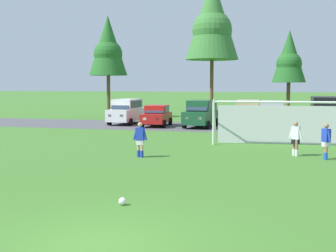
% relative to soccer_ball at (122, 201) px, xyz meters
% --- Properties ---
extents(ground_plane, '(400.00, 400.00, 0.00)m').
position_rel_soccer_ball_xyz_m(ground_plane, '(0.60, 11.90, -0.11)').
color(ground_plane, '#3D7028').
extents(parking_lot_strip, '(52.00, 8.40, 0.01)m').
position_rel_soccer_ball_xyz_m(parking_lot_strip, '(0.60, 24.31, -0.11)').
color(parking_lot_strip, '#4C4C51').
rests_on(parking_lot_strip, ground).
extents(soccer_ball, '(0.22, 0.22, 0.22)m').
position_rel_soccer_ball_xyz_m(soccer_ball, '(0.00, 0.00, 0.00)').
color(soccer_ball, white).
rests_on(soccer_ball, ground).
extents(soccer_goal, '(7.54, 2.49, 2.57)m').
position_rel_soccer_ball_xyz_m(soccer_goal, '(3.93, 14.62, 1.18)').
color(soccer_goal, white).
rests_on(soccer_goal, ground).
extents(player_striker_near, '(0.73, 0.24, 1.64)m').
position_rel_soccer_ball_xyz_m(player_striker_near, '(-2.23, 8.20, 0.71)').
color(player_striker_near, tan).
rests_on(player_striker_near, ground).
extents(player_midfield_center, '(0.67, 0.46, 1.64)m').
position_rel_soccer_ball_xyz_m(player_midfield_center, '(4.80, 10.51, 0.71)').
color(player_midfield_center, '#936B4C').
rests_on(player_midfield_center, ground).
extents(player_defender_far, '(0.41, 0.70, 1.64)m').
position_rel_soccer_ball_xyz_m(player_defender_far, '(6.12, 9.80, 0.71)').
color(player_defender_far, '#936B4C').
rests_on(player_defender_far, ground).
extents(parked_car_slot_far_left, '(2.25, 4.66, 2.16)m').
position_rel_soccer_ball_xyz_m(parked_car_slot_far_left, '(-9.15, 25.08, 1.00)').
color(parked_car_slot_far_left, silver).
rests_on(parked_car_slot_far_left, ground).
extents(parked_car_slot_left, '(2.26, 4.31, 1.72)m').
position_rel_soccer_ball_xyz_m(parked_car_slot_left, '(-6.04, 23.80, 0.77)').
color(parked_car_slot_left, red).
rests_on(parked_car_slot_left, ground).
extents(parked_car_slot_center_left, '(2.40, 4.73, 2.16)m').
position_rel_soccer_ball_xyz_m(parked_car_slot_center_left, '(-2.34, 23.93, 1.00)').
color(parked_car_slot_center_left, '#194C2D').
rests_on(parked_car_slot_center_left, ground).
extents(parked_car_slot_center, '(2.31, 4.69, 2.16)m').
position_rel_soccer_ball_xyz_m(parked_car_slot_center, '(1.26, 24.88, 1.00)').
color(parked_car_slot_center, tan).
rests_on(parked_car_slot_center, ground).
extents(parked_car_slot_center_right, '(2.23, 4.65, 2.16)m').
position_rel_soccer_ball_xyz_m(parked_car_slot_center_right, '(3.21, 23.43, 1.00)').
color(parked_car_slot_center_right, '#B2B2BC').
rests_on(parked_car_slot_center_right, ground).
extents(parked_car_slot_right, '(2.22, 4.81, 2.52)m').
position_rel_soccer_ball_xyz_m(parked_car_slot_right, '(6.99, 23.22, 1.23)').
color(parked_car_slot_right, black).
rests_on(parked_car_slot_right, ground).
extents(tree_left_edge, '(3.94, 3.94, 10.49)m').
position_rel_soccer_ball_xyz_m(tree_left_edge, '(-13.66, 31.96, 7.10)').
color(tree_left_edge, brown).
rests_on(tree_left_edge, ground).
extents(tree_mid_left, '(5.34, 5.34, 14.23)m').
position_rel_soccer_ball_xyz_m(tree_mid_left, '(-3.20, 33.84, 9.69)').
color(tree_mid_left, brown).
rests_on(tree_mid_left, ground).
extents(tree_center_back, '(3.27, 3.27, 8.71)m').
position_rel_soccer_ball_xyz_m(tree_center_back, '(4.34, 34.21, 5.87)').
color(tree_center_back, brown).
rests_on(tree_center_back, ground).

